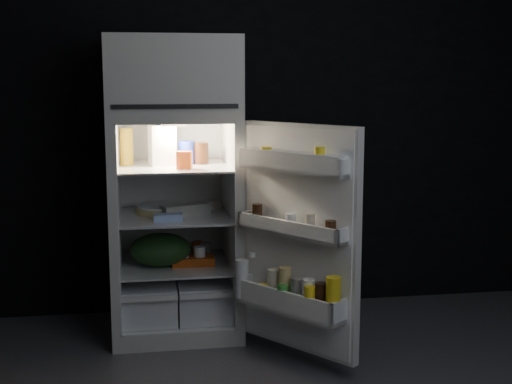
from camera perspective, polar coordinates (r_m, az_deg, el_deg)
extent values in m
cube|color=black|center=(4.70, -1.36, 6.79)|extent=(4.00, 0.00, 2.70)
cube|color=black|center=(1.43, 18.39, 0.54)|extent=(4.00, 0.00, 2.70)
cube|color=silver|center=(4.51, -6.38, -10.25)|extent=(0.76, 0.70, 0.10)
cube|color=silver|center=(4.33, -11.23, -2.26)|extent=(0.05, 0.70, 1.20)
cube|color=silver|center=(4.37, -1.88, -1.99)|extent=(0.05, 0.70, 1.20)
cube|color=white|center=(4.66, -6.75, -1.35)|extent=(0.66, 0.05, 1.20)
cube|color=silver|center=(4.26, -6.69, 6.20)|extent=(0.76, 0.70, 0.06)
cube|color=silver|center=(4.25, -6.76, 9.44)|extent=(0.76, 0.70, 0.42)
cube|color=black|center=(3.90, -6.45, 6.81)|extent=(0.68, 0.01, 0.02)
cube|color=white|center=(4.31, -10.85, -2.32)|extent=(0.01, 0.65, 1.20)
cube|color=white|center=(4.34, -2.22, -2.07)|extent=(0.01, 0.65, 1.20)
cube|color=white|center=(4.23, -6.67, 5.73)|extent=(0.66, 0.65, 0.01)
cube|color=white|center=(4.47, -6.38, -9.71)|extent=(0.66, 0.65, 0.01)
cube|color=white|center=(4.26, -6.60, 2.02)|extent=(0.65, 0.63, 0.01)
cube|color=white|center=(4.31, -6.52, -1.94)|extent=(0.65, 0.63, 0.01)
cube|color=white|center=(4.38, -6.45, -5.79)|extent=(0.65, 0.63, 0.01)
cube|color=white|center=(4.45, -8.56, -8.28)|extent=(0.32, 0.59, 0.22)
cube|color=white|center=(4.46, -4.28, -8.14)|extent=(0.32, 0.59, 0.22)
cube|color=white|center=(4.11, -8.51, -8.44)|extent=(0.32, 0.02, 0.03)
cube|color=white|center=(4.13, -3.88, -8.28)|extent=(0.32, 0.02, 0.03)
cube|color=#FFE5B2|center=(4.19, -6.63, 5.40)|extent=(0.14, 0.14, 0.02)
cube|color=silver|center=(3.80, 3.52, -3.71)|extent=(0.50, 0.64, 1.22)
cube|color=white|center=(3.78, 3.25, -3.79)|extent=(0.44, 0.58, 1.18)
cube|color=white|center=(3.68, 2.88, 1.72)|extent=(0.48, 0.60, 0.02)
cube|color=white|center=(3.65, 2.53, 2.26)|extent=(0.43, 0.55, 0.10)
cube|color=white|center=(3.48, 7.03, 1.84)|extent=(0.08, 0.07, 0.10)
cube|color=white|center=(3.90, -0.81, 2.71)|extent=(0.08, 0.07, 0.10)
cube|color=white|center=(3.74, 2.79, -3.38)|extent=(0.49, 0.60, 0.02)
cube|color=white|center=(3.70, 2.39, -2.97)|extent=(0.43, 0.55, 0.09)
cube|color=white|center=(3.53, 6.88, -3.63)|extent=(0.09, 0.08, 0.09)
cube|color=white|center=(3.95, -0.85, -2.18)|extent=(0.09, 0.08, 0.09)
cube|color=white|center=(3.83, 2.54, -9.35)|extent=(0.52, 0.63, 0.02)
cube|color=white|center=(3.77, 1.95, -8.79)|extent=(0.43, 0.55, 0.13)
cube|color=white|center=(3.62, 6.57, -9.63)|extent=(0.12, 0.10, 0.13)
cube|color=white|center=(4.03, -1.04, -7.60)|extent=(0.12, 0.10, 0.13)
cube|color=white|center=(3.67, 2.89, 3.14)|extent=(0.47, 0.58, 0.02)
cylinder|color=yellow|center=(3.56, 5.10, 2.61)|extent=(0.08, 0.08, 0.13)
cylinder|color=silver|center=(3.65, 3.37, 2.44)|extent=(0.08, 0.08, 0.08)
cylinder|color=yellow|center=(3.79, 0.82, 2.87)|extent=(0.08, 0.08, 0.10)
cylinder|color=black|center=(3.57, 5.98, -3.07)|extent=(0.08, 0.08, 0.10)
cylinder|color=beige|center=(3.64, 4.35, -2.63)|extent=(0.07, 0.07, 0.12)
cylinder|color=silver|center=(3.73, 2.80, -2.48)|extent=(0.08, 0.08, 0.10)
cylinder|color=black|center=(3.88, 0.10, -1.84)|extent=(0.08, 0.08, 0.12)
cylinder|color=yellow|center=(3.62, 6.20, -8.50)|extent=(0.11, 0.11, 0.23)
cylinder|color=black|center=(3.67, 5.19, -8.61)|extent=(0.08, 0.08, 0.18)
cylinder|color=white|center=(3.72, 4.21, -8.32)|extent=(0.10, 0.10, 0.18)
cylinder|color=silver|center=(3.77, 3.25, -8.14)|extent=(0.09, 0.09, 0.17)
cylinder|color=tan|center=(3.81, 2.33, -7.60)|extent=(0.10, 0.10, 0.22)
cylinder|color=beige|center=(3.86, 1.42, -7.56)|extent=(0.10, 0.10, 0.19)
cylinder|color=yellow|center=(3.67, 4.30, -8.74)|extent=(0.08, 0.08, 0.16)
cylinder|color=#338C33|center=(3.78, 2.15, -8.40)|extent=(0.08, 0.08, 0.13)
cylinder|color=yellow|center=(3.87, 0.58, -8.16)|extent=(0.08, 0.08, 0.11)
cylinder|color=white|center=(3.96, -1.13, -6.94)|extent=(0.10, 0.10, 0.21)
cylinder|color=white|center=(3.93, -0.31, -5.04)|extent=(0.05, 0.05, 0.02)
cube|color=white|center=(4.28, -7.54, 3.74)|extent=(0.17, 0.17, 0.24)
cylinder|color=#1D309F|center=(4.32, -5.58, 3.16)|extent=(0.11, 0.11, 0.14)
cylinder|color=black|center=(4.32, -4.42, 3.11)|extent=(0.10, 0.10, 0.13)
cylinder|color=gold|center=(4.33, -10.33, 3.59)|extent=(0.11, 0.11, 0.22)
cube|color=#EA561B|center=(4.11, -5.75, 2.56)|extent=(0.10, 0.08, 0.10)
cube|color=gray|center=(4.28, -5.68, -1.45)|extent=(0.31, 0.20, 0.07)
cylinder|color=tan|center=(4.39, -7.55, -1.40)|extent=(0.41, 0.41, 0.04)
cube|color=#99B7ED|center=(4.15, -7.05, -2.03)|extent=(0.17, 0.08, 0.04)
cube|color=beige|center=(4.50, -3.72, -1.02)|extent=(0.14, 0.13, 0.05)
ellipsoid|color=#193815|center=(4.32, -7.65, -4.58)|extent=(0.44, 0.41, 0.20)
cube|color=#B4440F|center=(4.34, -5.05, -5.49)|extent=(0.26, 0.14, 0.05)
cylinder|color=#B4440F|center=(4.55, -4.68, -4.53)|extent=(0.07, 0.07, 0.09)
cylinder|color=silver|center=(4.51, -4.03, -4.63)|extent=(0.08, 0.08, 0.09)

